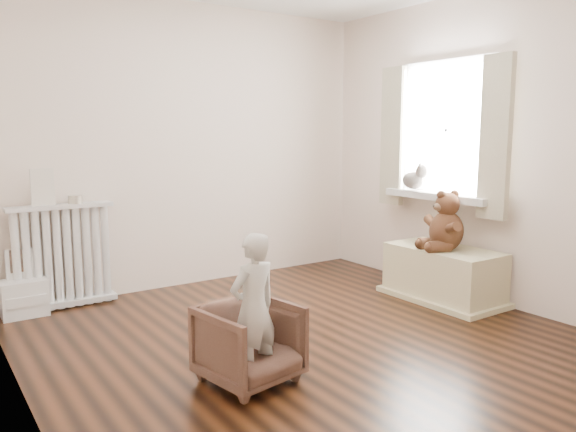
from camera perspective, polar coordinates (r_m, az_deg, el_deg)
floor at (r=4.04m, az=1.88°, el=-12.27°), size 3.60×3.60×0.01m
back_wall at (r=5.34m, az=-9.61°, el=6.97°), size 3.60×0.02×2.60m
front_wall at (r=2.56m, az=26.62°, el=4.59°), size 3.60×0.02×2.60m
left_wall at (r=3.08m, az=-26.27°, el=5.13°), size 0.02×3.60×2.60m
right_wall at (r=5.06m, az=18.77°, el=6.56°), size 0.02×3.60×2.60m
window at (r=5.21m, az=15.93°, el=8.38°), size 0.03×0.90×1.10m
window_sill at (r=5.17m, az=15.03°, el=1.98°), size 0.22×1.10×0.06m
curtain_left at (r=4.77m, az=20.33°, el=7.47°), size 0.06×0.26×1.30m
curtain_right at (r=5.52m, az=10.57°, el=7.93°), size 0.06×0.26×1.30m
radiator at (r=4.94m, az=-21.87°, el=-4.30°), size 0.81×0.15×0.86m
paper_doll at (r=4.83m, az=-23.67°, el=2.71°), size 0.18×0.02×0.29m
tin_a at (r=4.89m, az=-20.80°, el=1.60°), size 0.11×0.11×0.07m
toy_vanity at (r=4.88m, az=-25.36°, el=-6.04°), size 0.34×0.24×0.53m
armchair at (r=3.32m, az=-3.95°, el=-12.77°), size 0.57×0.58×0.46m
child at (r=3.20m, az=-3.53°, el=-9.35°), size 0.35×0.26×0.87m
toy_bench at (r=5.04m, az=15.50°, el=-5.96°), size 0.51×0.96×0.45m
teddy_bear at (r=4.89m, az=15.81°, el=-0.79°), size 0.48×0.42×0.49m
plush_cat at (r=5.34m, az=12.67°, el=3.67°), size 0.20×0.30×0.25m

